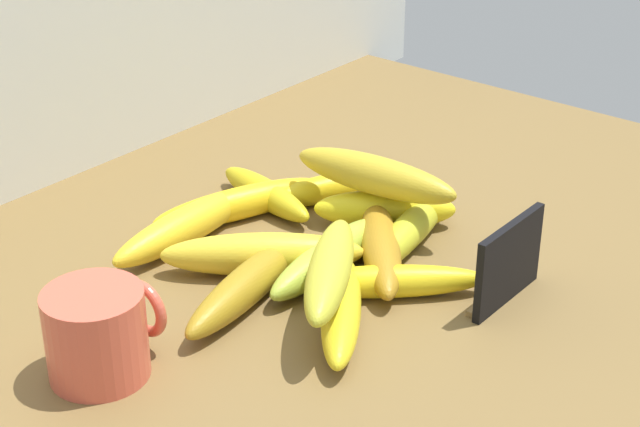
{
  "coord_description": "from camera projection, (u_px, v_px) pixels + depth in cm",
  "views": [
    {
      "loc": [
        -73.76,
        -57.32,
        56.03
      ],
      "look_at": [
        -1.13,
        2.14,
        8.0
      ],
      "focal_mm": 57.92,
      "sensor_mm": 36.0,
      "label": 1
    }
  ],
  "objects": [
    {
      "name": "banana_0",
      "position": [
        411.0,
        229.0,
        1.09
      ],
      "size": [
        21.27,
        7.7,
        3.52
      ],
      "primitive_type": "ellipsoid",
      "rotation": [
        0.0,
        0.0,
        3.35
      ],
      "color": "gold",
      "rests_on": "counter_top"
    },
    {
      "name": "banana_11",
      "position": [
        341.0,
        309.0,
        0.95
      ],
      "size": [
        17.25,
        13.93,
        3.67
      ],
      "primitive_type": "ellipsoid",
      "rotation": [
        0.0,
        0.0,
        3.77
      ],
      "color": "yellow",
      "rests_on": "counter_top"
    },
    {
      "name": "banana_12",
      "position": [
        375.0,
        175.0,
        1.11
      ],
      "size": [
        6.09,
        19.87,
        4.22
      ],
      "primitive_type": "ellipsoid",
      "rotation": [
        0.0,
        0.0,
        4.81
      ],
      "color": "gold",
      "rests_on": "banana_5"
    },
    {
      "name": "counter_top",
      "position": [
        343.0,
        271.0,
        1.08
      ],
      "size": [
        110.0,
        76.0,
        3.0
      ],
      "primitive_type": "cube",
      "color": "brown",
      "rests_on": "ground"
    },
    {
      "name": "chalkboard_sign",
      "position": [
        508.0,
        265.0,
        0.98
      ],
      "size": [
        11.0,
        1.8,
        8.4
      ],
      "color": "black",
      "rests_on": "counter_top"
    },
    {
      "name": "banana_4",
      "position": [
        186.0,
        226.0,
        1.1
      ],
      "size": [
        20.82,
        4.69,
        3.96
      ],
      "primitive_type": "ellipsoid",
      "rotation": [
        0.0,
        0.0,
        0.04
      ],
      "color": "yellow",
      "rests_on": "counter_top"
    },
    {
      "name": "banana_10",
      "position": [
        249.0,
        283.0,
        0.99
      ],
      "size": [
        21.29,
        7.89,
        3.81
      ],
      "primitive_type": "ellipsoid",
      "rotation": [
        0.0,
        0.0,
        3.34
      ],
      "color": "#A17E1B",
      "rests_on": "counter_top"
    },
    {
      "name": "coffee_mug",
      "position": [
        99.0,
        333.0,
        0.88
      ],
      "size": [
        10.22,
        8.72,
        8.1
      ],
      "color": "#D65742",
      "rests_on": "counter_top"
    },
    {
      "name": "banana_2",
      "position": [
        262.0,
        254.0,
        1.04
      ],
      "size": [
        16.9,
        18.35,
        4.38
      ],
      "primitive_type": "ellipsoid",
      "rotation": [
        0.0,
        0.0,
        5.43
      ],
      "color": "yellow",
      "rests_on": "counter_top"
    },
    {
      "name": "banana_6",
      "position": [
        266.0,
        194.0,
        1.17
      ],
      "size": [
        6.77,
        16.25,
        3.32
      ],
      "primitive_type": "ellipsoid",
      "rotation": [
        0.0,
        0.0,
        4.49
      ],
      "color": "gold",
      "rests_on": "counter_top"
    },
    {
      "name": "banana_5",
      "position": [
        385.0,
        209.0,
        1.13
      ],
      "size": [
        12.91,
        14.85,
        4.25
      ],
      "primitive_type": "ellipsoid",
      "rotation": [
        0.0,
        0.0,
        5.38
      ],
      "color": "yellow",
      "rests_on": "counter_top"
    },
    {
      "name": "banana_9",
      "position": [
        387.0,
        281.0,
        1.0
      ],
      "size": [
        15.62,
        16.63,
        3.26
      ],
      "primitive_type": "ellipsoid",
      "rotation": [
        0.0,
        0.0,
        2.31
      ],
      "color": "yellow",
      "rests_on": "counter_top"
    },
    {
      "name": "banana_7",
      "position": [
        328.0,
        257.0,
        1.04
      ],
      "size": [
        19.04,
        5.28,
        3.73
      ],
      "primitive_type": "ellipsoid",
      "rotation": [
        0.0,
        0.0,
        3.23
      ],
      "color": "#A2B937",
      "rests_on": "counter_top"
    },
    {
      "name": "banana_1",
      "position": [
        381.0,
        247.0,
        1.05
      ],
      "size": [
        17.62,
        15.83,
        3.92
      ],
      "primitive_type": "ellipsoid",
      "rotation": [
        0.0,
        0.0,
        0.71
      ],
      "color": "#A9791C",
      "rests_on": "counter_top"
    },
    {
      "name": "banana_8",
      "position": [
        241.0,
        203.0,
        1.15
      ],
      "size": [
        20.75,
        10.8,
        3.65
      ],
      "primitive_type": "ellipsoid",
      "rotation": [
        0.0,
        0.0,
        5.92
      ],
      "color": "yellow",
      "rests_on": "counter_top"
    },
    {
      "name": "banana_13",
      "position": [
        330.0,
        270.0,
        0.94
      ],
      "size": [
        17.84,
        12.95,
        3.9
      ],
      "primitive_type": "ellipsoid",
      "rotation": [
        0.0,
        0.0,
        3.69
      ],
      "color": "gold",
      "rests_on": "banana_11"
    },
    {
      "name": "banana_3",
      "position": [
        331.0,
        188.0,
        1.19
      ],
      "size": [
        17.24,
        10.48,
        3.3
      ],
      "primitive_type": "ellipsoid",
      "rotation": [
        0.0,
        0.0,
        2.7
      ],
      "color": "yellow",
      "rests_on": "counter_top"
    }
  ]
}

